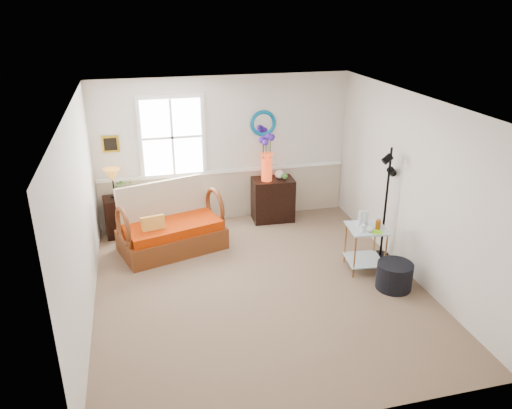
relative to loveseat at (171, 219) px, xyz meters
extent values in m
cube|color=#766351|center=(1.08, -1.47, -0.53)|extent=(4.50, 5.00, 0.01)
cube|color=white|center=(1.08, -1.47, 2.07)|extent=(4.50, 5.00, 0.01)
cube|color=silver|center=(1.08, 1.03, 0.77)|extent=(4.50, 0.01, 2.60)
cube|color=silver|center=(1.08, -3.97, 0.77)|extent=(4.50, 0.01, 2.60)
cube|color=silver|center=(-1.17, -1.47, 0.77)|extent=(0.01, 5.00, 2.60)
cube|color=silver|center=(3.33, -1.47, 0.77)|extent=(0.01, 5.00, 2.60)
cube|color=tan|center=(1.08, 1.01, -0.08)|extent=(4.46, 0.02, 0.90)
cube|color=white|center=(1.08, 1.00, 0.39)|extent=(4.46, 0.04, 0.06)
cube|color=gold|center=(-0.84, 1.01, 1.02)|extent=(0.28, 0.03, 0.28)
torus|color=#0076A9|center=(1.78, 1.01, 1.22)|extent=(0.47, 0.07, 0.47)
imported|color=#3B6F2A|center=(-0.70, 0.72, 0.30)|extent=(0.40, 0.42, 0.27)
cylinder|color=black|center=(2.92, -1.94, -0.33)|extent=(0.60, 0.60, 0.38)
camera|label=1|loc=(-0.43, -7.36, 3.27)|focal=35.00mm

